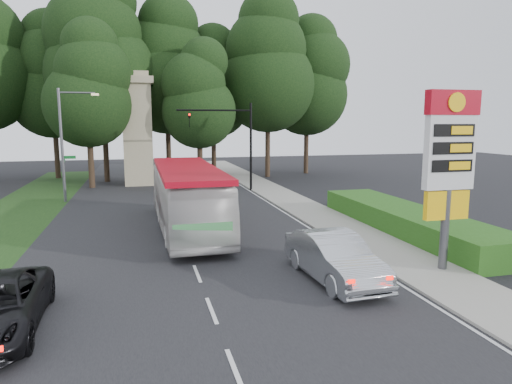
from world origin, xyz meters
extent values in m
plane|color=black|center=(0.00, 0.00, 0.00)|extent=(120.00, 120.00, 0.00)
cube|color=black|center=(0.00, 12.00, 0.01)|extent=(14.00, 80.00, 0.02)
cube|color=gray|center=(8.50, 12.00, 0.06)|extent=(3.00, 80.00, 0.12)
cube|color=#193814|center=(-9.50, 18.00, 0.01)|extent=(5.00, 50.00, 0.02)
cube|color=#245215|center=(11.50, 8.00, 0.60)|extent=(3.00, 14.00, 1.20)
cylinder|color=#59595E|center=(9.20, 2.00, 1.60)|extent=(0.32, 0.32, 3.20)
cube|color=yellow|center=(9.20, 2.00, 2.60)|extent=(1.80, 0.25, 1.10)
cube|color=silver|center=(9.20, 2.00, 4.60)|extent=(2.00, 0.35, 2.80)
cube|color=#AC0919|center=(9.20, 2.00, 6.40)|extent=(2.10, 0.40, 0.90)
cylinder|color=yellow|center=(9.20, 1.78, 6.40)|extent=(0.70, 0.05, 0.70)
cube|color=black|center=(9.20, 1.81, 5.40)|extent=(1.70, 0.04, 0.45)
cube|color=black|center=(9.20, 1.81, 4.75)|extent=(1.70, 0.04, 0.45)
cube|color=black|center=(9.20, 1.81, 4.10)|extent=(1.70, 0.04, 0.45)
cylinder|color=black|center=(7.00, 24.00, 3.60)|extent=(0.20, 0.20, 7.20)
cylinder|color=black|center=(4.00, 24.00, 6.60)|extent=(6.00, 0.14, 0.14)
imported|color=black|center=(2.00, 24.00, 6.35)|extent=(0.18, 0.22, 1.10)
sphere|color=#FF0C05|center=(2.00, 23.85, 6.25)|extent=(0.18, 0.18, 0.18)
cylinder|color=#59595E|center=(-7.20, 22.00, 4.00)|extent=(0.20, 0.20, 8.00)
cylinder|color=#59595E|center=(-6.00, 22.00, 7.70)|extent=(2.40, 0.12, 0.12)
cube|color=#FFE599|center=(-4.80, 22.00, 7.60)|extent=(0.50, 0.22, 0.14)
cube|color=#0C591E|center=(-6.75, 22.00, 3.20)|extent=(0.85, 0.04, 0.22)
cube|color=#0C591E|center=(-7.20, 22.45, 2.90)|extent=(0.04, 0.85, 0.22)
cube|color=tan|center=(-2.00, 30.00, 4.50)|extent=(2.50, 2.50, 9.00)
cube|color=tan|center=(-2.00, 30.00, 9.30)|extent=(3.00, 3.00, 0.60)
cube|color=tan|center=(-2.00, 30.00, 9.80)|extent=(2.20, 2.20, 0.50)
cylinder|color=#2D2116|center=(-10.00, 37.00, 2.70)|extent=(0.50, 0.50, 5.40)
sphere|color=black|center=(-10.00, 37.00, 8.25)|extent=(8.40, 8.40, 8.40)
sphere|color=black|center=(-10.00, 37.00, 11.25)|extent=(7.20, 7.20, 7.20)
sphere|color=black|center=(-10.00, 37.00, 13.80)|extent=(5.40, 5.40, 5.40)
cylinder|color=#2D2116|center=(-5.00, 33.00, 3.24)|extent=(0.50, 0.50, 6.48)
sphere|color=black|center=(-5.00, 33.00, 9.90)|extent=(10.08, 10.08, 10.08)
sphere|color=black|center=(-5.00, 33.00, 13.50)|extent=(8.64, 8.64, 8.64)
sphere|color=black|center=(-5.00, 33.00, 16.56)|extent=(6.48, 6.48, 6.48)
cylinder|color=#2D2116|center=(1.00, 35.00, 2.97)|extent=(0.50, 0.50, 5.94)
sphere|color=black|center=(1.00, 35.00, 9.08)|extent=(9.24, 9.24, 9.24)
sphere|color=black|center=(1.00, 35.00, 12.38)|extent=(7.92, 7.92, 7.92)
sphere|color=black|center=(1.00, 35.00, 15.18)|extent=(5.94, 5.94, 5.94)
cylinder|color=#2D2116|center=(6.00, 37.00, 2.61)|extent=(0.50, 0.50, 5.22)
sphere|color=black|center=(6.00, 37.00, 7.97)|extent=(8.12, 8.12, 8.12)
sphere|color=black|center=(6.00, 37.00, 10.88)|extent=(6.96, 6.96, 6.96)
sphere|color=black|center=(6.00, 37.00, 13.34)|extent=(5.22, 5.22, 5.22)
cylinder|color=#2D2116|center=(11.00, 33.00, 3.06)|extent=(0.50, 0.50, 6.12)
sphere|color=black|center=(11.00, 33.00, 9.35)|extent=(9.52, 9.52, 9.52)
sphere|color=black|center=(11.00, 33.00, 12.75)|extent=(8.16, 8.16, 8.16)
sphere|color=black|center=(11.00, 33.00, 15.64)|extent=(6.12, 6.12, 6.12)
cylinder|color=#2D2116|center=(16.00, 35.00, 2.79)|extent=(0.50, 0.50, 5.58)
sphere|color=black|center=(16.00, 35.00, 8.53)|extent=(8.68, 8.68, 8.68)
sphere|color=black|center=(16.00, 35.00, 11.62)|extent=(7.44, 7.44, 7.44)
sphere|color=black|center=(16.00, 35.00, 14.26)|extent=(5.58, 5.58, 5.58)
cylinder|color=#2D2116|center=(-6.00, 29.00, 2.34)|extent=(0.50, 0.50, 4.68)
sphere|color=black|center=(-6.00, 29.00, 7.15)|extent=(7.28, 7.28, 7.28)
sphere|color=black|center=(-6.00, 29.00, 9.75)|extent=(6.24, 6.24, 6.24)
sphere|color=black|center=(-6.00, 29.00, 11.96)|extent=(4.68, 4.68, 4.68)
cylinder|color=#2D2116|center=(3.50, 29.50, 2.16)|extent=(0.50, 0.50, 4.32)
sphere|color=black|center=(3.50, 29.50, 6.60)|extent=(6.72, 6.72, 6.72)
sphere|color=black|center=(3.50, 29.50, 9.00)|extent=(5.76, 5.76, 5.76)
sphere|color=black|center=(3.50, 29.50, 11.04)|extent=(4.32, 4.32, 4.32)
imported|color=silver|center=(0.42, 11.21, 1.70)|extent=(3.04, 12.23, 3.40)
imported|color=#B5B9BD|center=(4.73, 2.09, 0.87)|extent=(2.14, 5.35, 1.73)
camera|label=1|loc=(-1.96, -12.58, 5.72)|focal=32.00mm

